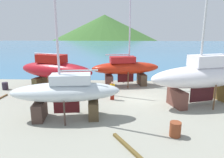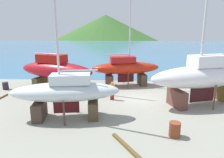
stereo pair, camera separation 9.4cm
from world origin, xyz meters
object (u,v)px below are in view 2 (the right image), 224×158
(sailboat_large_starboard, at_px, (126,68))
(barrel_tipped_left, at_px, (175,129))
(sailboat_far_slipway, at_px, (55,69))
(worker, at_px, (112,90))
(barrel_blue_faded, at_px, (6,86))
(sailboat_mid_port, at_px, (204,76))
(sailboat_small_center, at_px, (66,92))

(sailboat_large_starboard, bearing_deg, barrel_tipped_left, -87.86)
(sailboat_far_slipway, height_order, worker, sailboat_far_slipway)
(worker, distance_m, barrel_blue_faded, 11.75)
(sailboat_large_starboard, xyz_separation_m, sailboat_mid_port, (6.42, -5.57, 0.44))
(sailboat_large_starboard, bearing_deg, sailboat_mid_port, -52.61)
(sailboat_small_center, bearing_deg, sailboat_mid_port, -170.48)
(sailboat_mid_port, bearing_deg, sailboat_large_starboard, -58.79)
(sailboat_large_starboard, distance_m, sailboat_mid_port, 8.51)
(sailboat_mid_port, relative_size, sailboat_small_center, 1.30)
(worker, bearing_deg, barrel_blue_faded, -101.69)
(worker, xyz_separation_m, barrel_tipped_left, (4.01, -6.30, -0.42))
(sailboat_small_center, distance_m, sailboat_far_slipway, 7.98)
(worker, distance_m, barrel_tipped_left, 7.48)
(sailboat_large_starboard, height_order, sailboat_small_center, sailboat_large_starboard)
(sailboat_large_starboard, relative_size, barrel_tipped_left, 15.26)
(sailboat_small_center, bearing_deg, worker, -134.75)
(barrel_blue_faded, bearing_deg, barrel_tipped_left, -30.23)
(sailboat_far_slipway, height_order, barrel_tipped_left, sailboat_far_slipway)
(sailboat_large_starboard, height_order, barrel_blue_faded, sailboat_large_starboard)
(sailboat_small_center, bearing_deg, barrel_tipped_left, 154.02)
(sailboat_large_starboard, xyz_separation_m, barrel_tipped_left, (2.76, -11.23, -1.55))
(worker, height_order, barrel_blue_faded, worker)
(sailboat_far_slipway, distance_m, barrel_blue_faded, 5.58)
(sailboat_small_center, height_order, sailboat_far_slipway, sailboat_far_slipway)
(barrel_tipped_left, bearing_deg, sailboat_small_center, 162.19)
(barrel_blue_faded, bearing_deg, worker, -13.24)
(sailboat_large_starboard, xyz_separation_m, sailboat_small_center, (-4.25, -8.97, -0.07))
(sailboat_mid_port, height_order, sailboat_far_slipway, sailboat_mid_port)
(worker, bearing_deg, barrel_tipped_left, 33.99)
(sailboat_far_slipway, xyz_separation_m, worker, (6.15, -3.28, -1.22))
(sailboat_far_slipway, xyz_separation_m, barrel_tipped_left, (10.16, -9.58, -1.64))
(sailboat_large_starboard, height_order, sailboat_far_slipway, sailboat_far_slipway)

